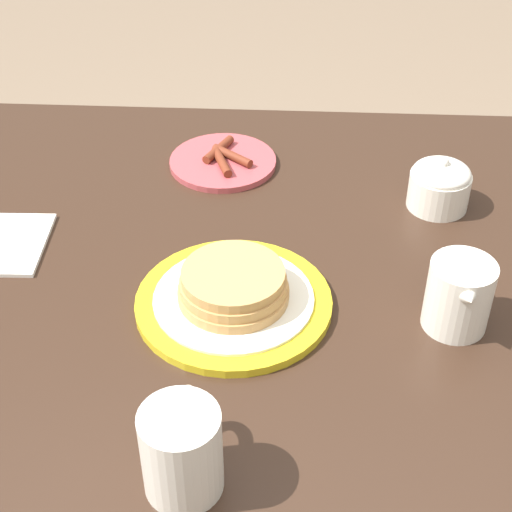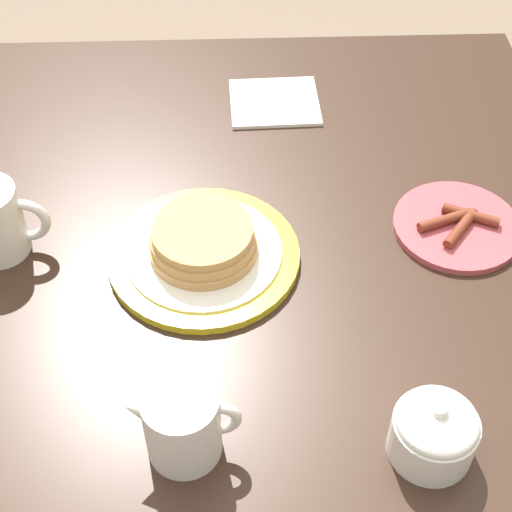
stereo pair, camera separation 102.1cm
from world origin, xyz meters
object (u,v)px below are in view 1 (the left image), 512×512
side_plate_bacon (223,161)px  napkin (0,244)px  pancake_plate (231,294)px  creamer_pitcher (460,296)px  coffee_mug (182,448)px  sugar_bowl (440,184)px

side_plate_bacon → napkin: size_ratio=1.19×
pancake_plate → creamer_pitcher: creamer_pitcher is taller
side_plate_bacon → napkin: (-0.23, 0.30, -0.00)m
pancake_plate → napkin: 0.35m
side_plate_bacon → creamer_pitcher: (-0.37, -0.32, 0.04)m
pancake_plate → creamer_pitcher: 0.28m
napkin → coffee_mug: bearing=-140.7°
napkin → creamer_pitcher: bearing=-102.2°
sugar_bowl → napkin: size_ratio=0.63×
pancake_plate → creamer_pitcher: bearing=-94.6°
pancake_plate → sugar_bowl: (0.24, -0.29, 0.02)m
creamer_pitcher → pancake_plate: bearing=85.4°
creamer_pitcher → sugar_bowl: (0.27, -0.01, -0.01)m
side_plate_bacon → creamer_pitcher: bearing=-138.9°
pancake_plate → coffee_mug: bearing=174.4°
side_plate_bacon → sugar_bowl: (-0.10, -0.33, 0.03)m
sugar_bowl → coffee_mug: bearing=148.2°
coffee_mug → sugar_bowl: 0.60m
creamer_pitcher → napkin: bearing=77.8°
sugar_bowl → napkin: 0.64m
side_plate_bacon → sugar_bowl: sugar_bowl is taller
pancake_plate → coffee_mug: (-0.27, 0.03, 0.03)m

